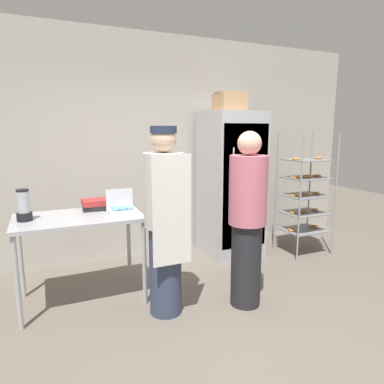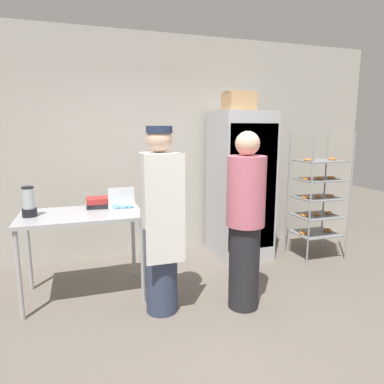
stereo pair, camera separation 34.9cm
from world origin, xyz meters
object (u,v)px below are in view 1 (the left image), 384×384
at_px(person_baker, 165,220).
at_px(refrigerator, 231,184).
at_px(person_customer, 247,219).
at_px(blender_pitcher, 24,207).
at_px(baking_rack, 305,195).
at_px(donut_box, 122,209).
at_px(binder_stack, 96,204).
at_px(cardboard_storage_box, 230,102).

bearing_deg(person_baker, refrigerator, 40.56).
relative_size(person_baker, person_customer, 1.03).
relative_size(refrigerator, person_customer, 1.14).
relative_size(refrigerator, blender_pitcher, 6.60).
relative_size(baking_rack, person_baker, 0.96).
bearing_deg(blender_pitcher, baking_rack, 3.25).
bearing_deg(person_customer, donut_box, 148.86).
height_order(binder_stack, person_baker, person_baker).
height_order(baking_rack, person_baker, person_baker).
relative_size(blender_pitcher, cardboard_storage_box, 0.83).
distance_m(blender_pitcher, person_customer, 2.10).
relative_size(blender_pitcher, binder_stack, 1.01).
bearing_deg(refrigerator, person_baker, -139.44).
bearing_deg(cardboard_storage_box, donut_box, -158.93).
bearing_deg(refrigerator, binder_stack, -167.99).
bearing_deg(refrigerator, blender_pitcher, -166.63).
distance_m(cardboard_storage_box, person_baker, 2.05).
bearing_deg(baking_rack, binder_stack, 179.82).
relative_size(blender_pitcher, person_baker, 0.17).
distance_m(donut_box, blender_pitcher, 0.89).
distance_m(baking_rack, blender_pitcher, 3.53).
relative_size(donut_box, binder_stack, 0.94).
bearing_deg(refrigerator, baking_rack, -23.06).
xyz_separation_m(blender_pitcher, person_baker, (1.18, -0.57, -0.11)).
bearing_deg(binder_stack, person_baker, -57.52).
bearing_deg(person_customer, refrigerator, 66.05).
bearing_deg(cardboard_storage_box, person_customer, -111.80).
distance_m(blender_pitcher, cardboard_storage_box, 2.72).
bearing_deg(baking_rack, refrigerator, 156.94).
height_order(donut_box, person_baker, person_baker).
relative_size(cardboard_storage_box, person_baker, 0.20).
xyz_separation_m(cardboard_storage_box, person_baker, (-1.28, -1.09, -1.16)).
bearing_deg(binder_stack, blender_pitcher, -162.96).
height_order(person_baker, person_customer, person_baker).
xyz_separation_m(refrigerator, donut_box, (-1.67, -0.70, -0.04)).
distance_m(refrigerator, binder_stack, 1.92).
xyz_separation_m(blender_pitcher, person_customer, (1.96, -0.74, -0.15)).
bearing_deg(person_baker, donut_box, 121.26).
xyz_separation_m(cardboard_storage_box, person_customer, (-0.50, -1.26, -1.20)).
xyz_separation_m(refrigerator, cardboard_storage_box, (-0.10, -0.09, 1.10)).
distance_m(donut_box, cardboard_storage_box, 2.04).
distance_m(refrigerator, blender_pitcher, 2.63).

